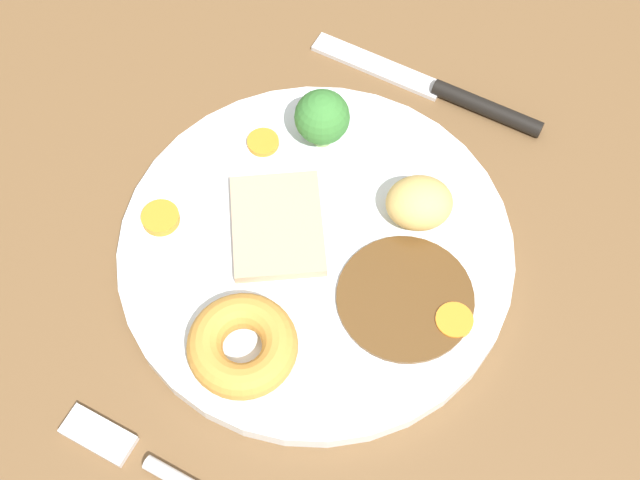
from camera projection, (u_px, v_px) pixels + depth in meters
The scene contains 12 objects.
dining_table at pixel (340, 231), 61.00cm from camera, with size 120.00×84.00×3.60cm, color brown.
dinner_plate at pixel (320, 252), 57.38cm from camera, with size 26.35×26.35×1.40cm, color white.
gravy_pool at pixel (405, 298), 54.87cm from camera, with size 8.87×8.87×0.30cm, color #563819.
meat_slice_main at pixel (277, 226), 57.07cm from camera, with size 7.70×5.99×0.80cm, color tan.
yorkshire_pudding at pixel (243, 346), 52.30cm from camera, with size 6.86×6.86×2.24cm, color #C68938.
roast_potato_left at pixel (419, 203), 56.40cm from camera, with size 4.45×3.83×3.38cm, color #D8B260.
carrot_coin_front at pixel (161, 218), 57.45cm from camera, with size 2.56×2.56×0.64cm, color orange.
carrot_coin_back at pixel (263, 142), 60.45cm from camera, with size 2.25×2.25×0.43cm, color orange.
carrot_coin_side at pixel (454, 321), 54.05cm from camera, with size 2.41×2.41×0.44cm, color orange.
broccoli_floret at pixel (322, 118), 58.56cm from camera, with size 3.84×3.84×4.57cm.
fork at pixel (166, 473), 50.81cm from camera, with size 2.21×15.30×0.90cm.
knife at pixel (446, 92), 63.97cm from camera, with size 2.25×18.55×1.20cm.
Camera 1 is at (-25.91, -13.72, 55.31)cm, focal length 48.19 mm.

